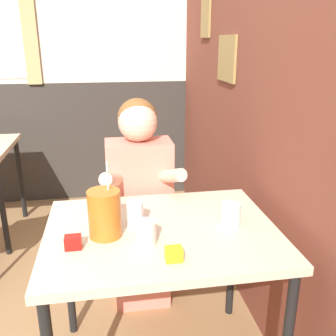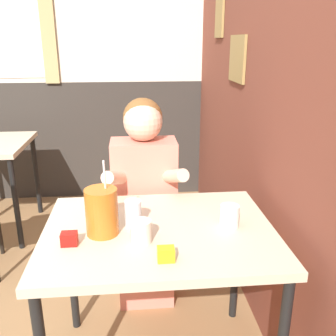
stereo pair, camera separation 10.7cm
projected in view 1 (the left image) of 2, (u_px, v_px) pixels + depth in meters
The scene contains 10 objects.
brick_wall_right at pixel (232, 59), 2.27m from camera, with size 0.08×4.40×2.70m.
back_wall at pixel (33, 53), 3.20m from camera, with size 5.64×0.09×2.70m.
main_table at pixel (162, 245), 1.54m from camera, with size 0.94×0.71×0.73m.
person_seated at pixel (140, 204), 2.02m from camera, with size 0.42×0.40×1.18m.
cocktail_pitcher at pixel (105, 214), 1.44m from camera, with size 0.13×0.13×0.31m.
glass_near_pitcher at pixel (135, 214), 1.52m from camera, with size 0.07×0.07×0.11m.
glass_center at pixel (231, 214), 1.54m from camera, with size 0.08×0.08×0.09m.
glass_far_side at pixel (146, 232), 1.40m from camera, with size 0.08×0.08×0.09m.
condiment_ketchup at pixel (73, 242), 1.37m from camera, with size 0.06×0.04×0.05m.
condiment_mustard at pixel (174, 254), 1.29m from camera, with size 0.06×0.04×0.05m.
Camera 1 is at (0.57, -1.06, 1.46)m, focal length 40.00 mm.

